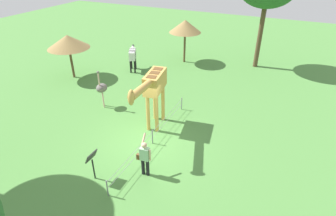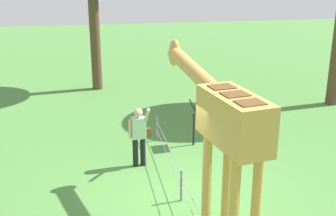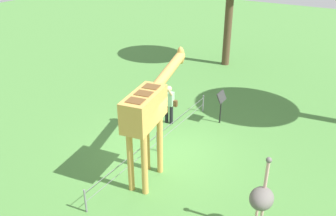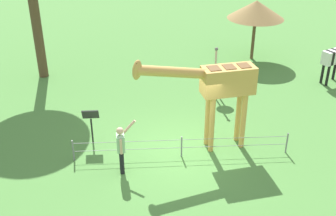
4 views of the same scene
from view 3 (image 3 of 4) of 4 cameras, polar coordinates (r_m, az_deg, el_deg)
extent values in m
plane|color=#4C843D|center=(12.26, -0.81, -7.19)|extent=(60.00, 60.00, 0.00)
cylinder|color=gold|center=(10.99, -3.43, -5.44)|extent=(0.18, 0.18, 1.99)
cylinder|color=gold|center=(10.84, -1.31, -5.91)|extent=(0.18, 0.18, 1.99)
cylinder|color=gold|center=(10.18, -6.07, -8.47)|extent=(0.18, 0.18, 1.99)
cylinder|color=gold|center=(10.01, -3.80, -9.04)|extent=(0.18, 0.18, 1.99)
cube|color=gold|center=(9.77, -3.84, -0.09)|extent=(1.79, 0.98, 0.90)
cube|color=brown|center=(9.99, -2.70, 3.46)|extent=(0.43, 0.49, 0.02)
cube|color=brown|center=(9.57, -3.93, 2.37)|extent=(0.43, 0.49, 0.02)
cube|color=brown|center=(9.17, -5.26, 1.17)|extent=(0.43, 0.49, 0.02)
cylinder|color=gold|center=(11.06, -0.02, 5.80)|extent=(2.39, 0.72, 0.68)
ellipsoid|color=gold|center=(12.02, 2.06, 8.43)|extent=(0.41, 0.32, 0.68)
cylinder|color=brown|center=(12.00, 1.82, 9.30)|extent=(0.05, 0.05, 0.14)
cylinder|color=brown|center=(11.94, 2.33, 9.21)|extent=(0.05, 0.05, 0.14)
cylinder|color=black|center=(13.85, 0.52, -1.05)|extent=(0.14, 0.14, 0.78)
cylinder|color=black|center=(13.93, -0.22, -0.88)|extent=(0.14, 0.14, 0.78)
cube|color=#93C699|center=(13.60, 0.15, 1.52)|extent=(0.27, 0.38, 0.55)
sphere|color=#D8AD8C|center=(13.43, 0.16, 3.13)|extent=(0.22, 0.22, 0.22)
cylinder|color=#D8AD8C|center=(13.12, 0.23, 2.62)|extent=(0.43, 0.12, 0.46)
cylinder|color=#D8AD8C|center=(13.69, -0.67, 1.68)|extent=(0.08, 0.08, 0.50)
cube|color=brown|center=(13.63, 1.08, 0.76)|extent=(0.14, 0.21, 0.24)
ellipsoid|color=#66605B|center=(8.88, 14.80, -13.87)|extent=(0.70, 0.56, 0.49)
cylinder|color=#CC9E93|center=(8.66, 15.54, -10.51)|extent=(0.08, 0.08, 0.80)
sphere|color=#66605B|center=(8.40, 15.91, -8.05)|extent=(0.14, 0.14, 0.14)
cylinder|color=brown|center=(20.06, 9.61, 12.83)|extent=(0.42, 0.42, 4.34)
cylinder|color=black|center=(14.01, 8.42, -0.63)|extent=(0.06, 0.06, 0.95)
cube|color=#2D2D2D|center=(13.73, 8.59, 1.81)|extent=(0.56, 0.21, 0.38)
cylinder|color=slate|center=(10.00, -13.14, -14.35)|extent=(0.05, 0.05, 0.75)
cylinder|color=slate|center=(12.16, -1.75, -5.40)|extent=(0.05, 0.05, 0.75)
cylinder|color=slate|center=(14.84, 5.66, 0.73)|extent=(0.05, 0.05, 0.75)
cube|color=slate|center=(12.02, -1.76, -4.34)|extent=(7.00, 0.01, 0.01)
cube|color=slate|center=(12.18, -1.74, -5.55)|extent=(7.00, 0.01, 0.01)
camera|label=1|loc=(20.82, 0.21, 29.84)|focal=29.74mm
camera|label=2|loc=(7.74, -53.54, 2.19)|focal=45.95mm
camera|label=4|loc=(19.88, -32.53, 26.20)|focal=45.25mm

